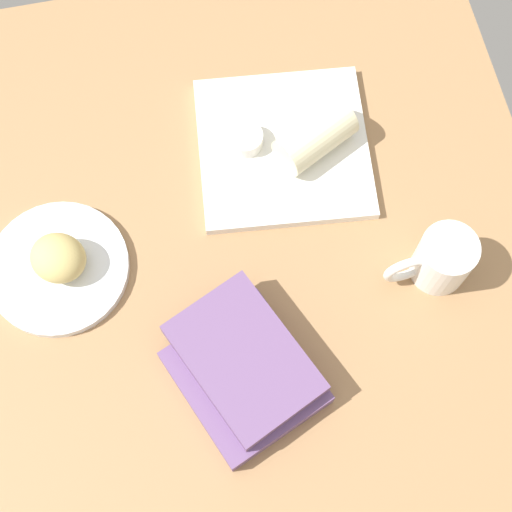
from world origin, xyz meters
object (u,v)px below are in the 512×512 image
scone_pastry (58,258)px  book_stack (245,370)px  square_plate (283,148)px  sauce_cup (245,139)px  coffee_mug (441,259)px  breakfast_wrap (315,137)px  round_plate (59,268)px

scone_pastry → book_stack: size_ratio=0.32×
square_plate → sauce_cup: 5.99cm
book_stack → square_plate: bearing=159.0°
book_stack → coffee_mug: bearing=107.4°
square_plate → breakfast_wrap: (1.16, 4.33, 3.75)cm
round_plate → book_stack: book_stack is taller
sauce_cup → scone_pastry: bearing=-64.9°
round_plate → breakfast_wrap: (-10.88, 39.24, 3.85)cm
square_plate → coffee_mug: 28.54cm
breakfast_wrap → coffee_mug: (21.70, 12.34, -0.03)cm
sauce_cup → breakfast_wrap: 10.21cm
breakfast_wrap → book_stack: breakfast_wrap is taller
breakfast_wrap → book_stack: (30.74, -16.60, -1.63)cm
round_plate → book_stack: bearing=48.7°
sauce_cup → breakfast_wrap: size_ratio=0.45×
scone_pastry → sauce_cup: bearing=115.1°
scone_pastry → sauce_cup: 31.71cm
round_plate → sauce_cup: size_ratio=3.83×
square_plate → coffee_mug: (22.86, 16.67, 3.72)cm
book_stack → breakfast_wrap: bearing=151.6°
scone_pastry → coffee_mug: (10.89, 50.78, 0.34)cm
book_stack → coffee_mug: size_ratio=1.96×
breakfast_wrap → book_stack: bearing=124.5°
scone_pastry → square_plate: size_ratio=0.31×
round_plate → square_plate: square_plate is taller
scone_pastry → sauce_cup: size_ratio=1.50×
coffee_mug → square_plate: bearing=-143.9°
scone_pastry → book_stack: (19.94, 21.84, -1.26)cm
scone_pastry → coffee_mug: size_ratio=0.62×
round_plate → scone_pastry: 3.57cm
breakfast_wrap → coffee_mug: bearing=-177.5°
coffee_mug → scone_pastry: bearing=-102.1°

